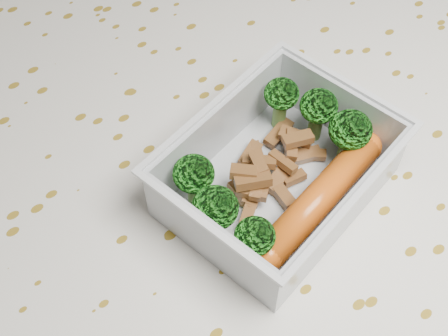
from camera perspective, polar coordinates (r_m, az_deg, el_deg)
dining_table at (r=0.54m, az=0.48°, el=-7.30°), size 1.40×0.90×0.75m
tablecloth at (r=0.50m, az=0.52°, el=-4.59°), size 1.46×0.96×0.19m
lunch_container at (r=0.45m, az=4.95°, el=-0.83°), size 0.18×0.15×0.06m
broccoli_florets at (r=0.44m, az=4.40°, el=0.89°), size 0.15×0.11×0.05m
meat_pile at (r=0.46m, az=4.26°, el=0.01°), size 0.10×0.07×0.03m
sausage at (r=0.44m, az=8.75°, el=-2.72°), size 0.14×0.05×0.02m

